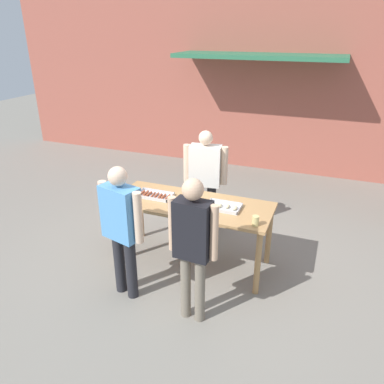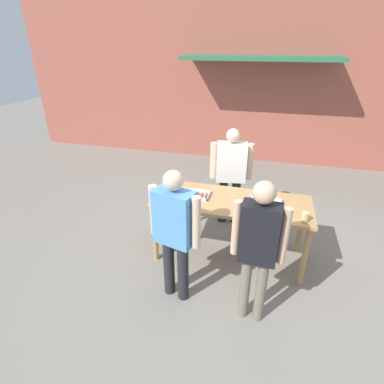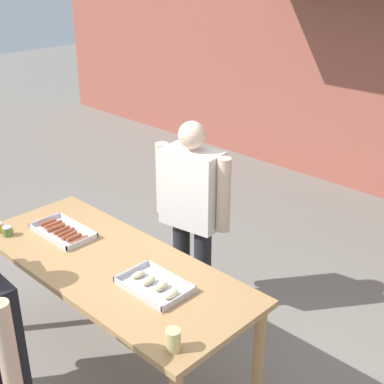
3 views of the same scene
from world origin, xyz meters
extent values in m
plane|color=gray|center=(0.00, 0.00, 0.00)|extent=(24.00, 24.00, 0.00)
cube|color=#A85647|center=(0.00, 4.00, 2.25)|extent=(12.00, 0.12, 4.50)
cube|color=#2D704C|center=(0.00, 3.45, 2.40)|extent=(3.20, 1.00, 0.08)
cube|color=tan|center=(0.00, 0.00, 0.85)|extent=(2.02, 0.81, 0.04)
cylinder|color=tan|center=(-0.94, -0.34, 0.42)|extent=(0.07, 0.07, 0.83)
cylinder|color=tan|center=(0.94, -0.34, 0.42)|extent=(0.07, 0.07, 0.83)
cylinder|color=tan|center=(-0.94, 0.34, 0.42)|extent=(0.07, 0.07, 0.83)
cylinder|color=tan|center=(0.94, 0.34, 0.42)|extent=(0.07, 0.07, 0.83)
cube|color=silver|center=(-0.53, 0.01, 0.88)|extent=(0.46, 0.26, 0.01)
cube|color=silver|center=(-0.53, -0.12, 0.90)|extent=(0.46, 0.01, 0.03)
cube|color=silver|center=(-0.53, 0.13, 0.90)|extent=(0.46, 0.01, 0.03)
cube|color=silver|center=(-0.76, 0.01, 0.90)|extent=(0.01, 0.26, 0.03)
cube|color=silver|center=(-0.30, 0.01, 0.90)|extent=(0.01, 0.26, 0.03)
cylinder|color=#A34C2D|center=(-0.72, 0.01, 0.89)|extent=(0.04, 0.12, 0.03)
cylinder|color=#A34C2D|center=(-0.66, 0.01, 0.89)|extent=(0.03, 0.14, 0.03)
cylinder|color=#A34C2D|center=(-0.61, 0.00, 0.89)|extent=(0.03, 0.14, 0.03)
cylinder|color=#A34C2D|center=(-0.55, 0.01, 0.89)|extent=(0.03, 0.13, 0.02)
cylinder|color=#A34C2D|center=(-0.50, 0.01, 0.89)|extent=(0.04, 0.14, 0.02)
cylinder|color=#A34C2D|center=(-0.44, 0.00, 0.89)|extent=(0.04, 0.12, 0.03)
cylinder|color=#A34C2D|center=(-0.40, 0.01, 0.89)|extent=(0.03, 0.11, 0.03)
cylinder|color=#A34C2D|center=(-0.34, 0.01, 0.89)|extent=(0.03, 0.14, 0.03)
cube|color=silver|center=(0.41, 0.01, 0.88)|extent=(0.42, 0.28, 0.01)
cube|color=silver|center=(0.41, -0.13, 0.90)|extent=(0.42, 0.01, 0.03)
cube|color=silver|center=(0.41, 0.14, 0.90)|extent=(0.42, 0.01, 0.03)
cube|color=silver|center=(0.21, 0.01, 0.90)|extent=(0.01, 0.28, 0.03)
cube|color=silver|center=(0.62, 0.01, 0.90)|extent=(0.01, 0.28, 0.03)
ellipsoid|color=beige|center=(0.27, 0.01, 0.90)|extent=(0.06, 0.09, 0.04)
ellipsoid|color=beige|center=(0.36, 0.00, 0.90)|extent=(0.05, 0.10, 0.04)
ellipsoid|color=beige|center=(0.46, 0.01, 0.90)|extent=(0.05, 0.10, 0.04)
ellipsoid|color=beige|center=(0.56, 0.00, 0.90)|extent=(0.06, 0.11, 0.04)
cylinder|color=gold|center=(-0.88, -0.29, 0.90)|extent=(0.07, 0.07, 0.06)
cylinder|color=#B2B2B7|center=(-0.88, -0.29, 0.93)|extent=(0.06, 0.06, 0.01)
cylinder|color=#567A38|center=(-0.78, -0.27, 0.90)|extent=(0.07, 0.07, 0.06)
cylinder|color=#B2B2B7|center=(-0.78, -0.27, 0.93)|extent=(0.06, 0.06, 0.01)
cylinder|color=#DBC67A|center=(0.87, -0.29, 0.93)|extent=(0.08, 0.08, 0.12)
cylinder|color=#232328|center=(-0.24, 0.88, 0.38)|extent=(0.14, 0.14, 0.75)
cylinder|color=#232328|center=(-0.04, 0.91, 0.38)|extent=(0.14, 0.14, 0.75)
cube|color=silver|center=(-0.14, 0.90, 1.05)|extent=(0.49, 0.32, 0.60)
sphere|color=beige|center=(-0.14, 0.90, 1.47)|extent=(0.20, 0.20, 0.20)
cylinder|color=beige|center=(-0.41, 0.85, 1.07)|extent=(0.10, 0.10, 0.57)
cylinder|color=beige|center=(0.13, 0.94, 1.07)|extent=(0.10, 0.10, 0.57)
cylinder|color=#232328|center=(-0.39, -0.91, 0.38)|extent=(0.13, 0.13, 0.77)
cylinder|color=#232328|center=(-0.57, -0.87, 0.38)|extent=(0.13, 0.13, 0.77)
cube|color=#5193D1|center=(-0.48, -0.89, 1.07)|extent=(0.46, 0.33, 0.61)
sphere|color=beige|center=(-0.48, -0.89, 1.49)|extent=(0.21, 0.21, 0.21)
cylinder|color=beige|center=(-0.23, -0.95, 1.08)|extent=(0.09, 0.09, 0.58)
cylinder|color=beige|center=(-0.73, -0.83, 1.08)|extent=(0.09, 0.09, 0.58)
cylinder|color=#756B5B|center=(0.48, -0.99, 0.39)|extent=(0.11, 0.11, 0.78)
cylinder|color=#756B5B|center=(0.31, -0.98, 0.39)|extent=(0.11, 0.11, 0.78)
cube|color=black|center=(0.39, -0.99, 1.09)|extent=(0.37, 0.22, 0.62)
sphere|color=#DBAD89|center=(0.39, -0.99, 1.52)|extent=(0.21, 0.21, 0.21)
cylinder|color=#DBAD89|center=(0.62, -1.00, 1.10)|extent=(0.08, 0.08, 0.59)
cylinder|color=#DBAD89|center=(0.17, -0.98, 1.10)|extent=(0.08, 0.08, 0.59)
camera|label=1|loc=(1.55, -3.96, 2.90)|focal=35.00mm
camera|label=2|loc=(0.38, -3.40, 2.70)|focal=28.00mm
camera|label=3|loc=(2.38, -1.72, 2.68)|focal=50.00mm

